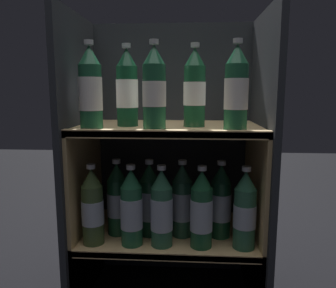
{
  "coord_description": "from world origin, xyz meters",
  "views": [
    {
      "loc": [
        0.07,
        -0.91,
        0.74
      ],
      "look_at": [
        0.0,
        0.13,
        0.57
      ],
      "focal_mm": 35.0,
      "sensor_mm": 36.0,
      "label": 1
    }
  ],
  "objects_px": {
    "bottle_upper_front_2": "(236,90)",
    "bottle_lower_front_2": "(162,210)",
    "bottle_upper_back_1": "(195,89)",
    "bottle_upper_back_0": "(127,90)",
    "bottle_lower_front_4": "(245,211)",
    "bottle_lower_front_1": "(132,209)",
    "bottle_lower_back_2": "(182,202)",
    "bottle_lower_front_3": "(201,211)",
    "bottle_lower_front_0": "(93,208)",
    "bottle_upper_front_0": "(90,90)",
    "bottle_lower_back_1": "(150,201)",
    "bottle_upper_front_1": "(154,89)",
    "bottle_lower_back_0": "(117,200)",
    "bottle_lower_back_3": "(221,203)"
  },
  "relations": [
    {
      "from": "bottle_upper_front_2",
      "to": "bottle_lower_front_2",
      "type": "height_order",
      "value": "bottle_upper_front_2"
    },
    {
      "from": "bottle_upper_front_2",
      "to": "bottle_upper_back_1",
      "type": "distance_m",
      "value": 0.14
    },
    {
      "from": "bottle_upper_back_0",
      "to": "bottle_lower_front_4",
      "type": "distance_m",
      "value": 0.54
    },
    {
      "from": "bottle_upper_back_0",
      "to": "bottle_lower_front_1",
      "type": "relative_size",
      "value": 1.0
    },
    {
      "from": "bottle_lower_front_4",
      "to": "bottle_lower_back_2",
      "type": "bearing_deg",
      "value": 158.16
    },
    {
      "from": "bottle_upper_back_1",
      "to": "bottle_lower_front_3",
      "type": "distance_m",
      "value": 0.38
    },
    {
      "from": "bottle_lower_front_0",
      "to": "bottle_lower_front_3",
      "type": "relative_size",
      "value": 1.0
    },
    {
      "from": "bottle_upper_front_0",
      "to": "bottle_lower_front_0",
      "type": "xyz_separation_m",
      "value": [
        -0.01,
        -0.0,
        -0.37
      ]
    },
    {
      "from": "bottle_upper_front_0",
      "to": "bottle_lower_back_1",
      "type": "bearing_deg",
      "value": 25.33
    },
    {
      "from": "bottle_lower_front_2",
      "to": "bottle_lower_back_1",
      "type": "height_order",
      "value": "same"
    },
    {
      "from": "bottle_upper_front_1",
      "to": "bottle_upper_back_1",
      "type": "xyz_separation_m",
      "value": [
        0.12,
        0.08,
        0.0
      ]
    },
    {
      "from": "bottle_upper_front_0",
      "to": "bottle_lower_front_0",
      "type": "distance_m",
      "value": 0.37
    },
    {
      "from": "bottle_upper_front_2",
      "to": "bottle_lower_back_1",
      "type": "bearing_deg",
      "value": 163.65
    },
    {
      "from": "bottle_lower_front_3",
      "to": "bottle_upper_front_2",
      "type": "bearing_deg",
      "value": 0.0
    },
    {
      "from": "bottle_upper_front_1",
      "to": "bottle_lower_back_0",
      "type": "relative_size",
      "value": 1.0
    },
    {
      "from": "bottle_lower_front_3",
      "to": "bottle_lower_back_1",
      "type": "height_order",
      "value": "same"
    },
    {
      "from": "bottle_upper_front_0",
      "to": "bottle_lower_back_0",
      "type": "relative_size",
      "value": 1.0
    },
    {
      "from": "bottle_lower_front_0",
      "to": "bottle_lower_back_0",
      "type": "xyz_separation_m",
      "value": [
        0.06,
        0.08,
        -0.0
      ]
    },
    {
      "from": "bottle_lower_front_2",
      "to": "bottle_lower_front_3",
      "type": "height_order",
      "value": "same"
    },
    {
      "from": "bottle_upper_back_0",
      "to": "bottle_lower_front_3",
      "type": "bearing_deg",
      "value": -17.97
    },
    {
      "from": "bottle_upper_front_0",
      "to": "bottle_upper_back_1",
      "type": "height_order",
      "value": "same"
    },
    {
      "from": "bottle_upper_back_0",
      "to": "bottle_lower_front_4",
      "type": "relative_size",
      "value": 1.0
    },
    {
      "from": "bottle_lower_back_2",
      "to": "bottle_lower_back_3",
      "type": "height_order",
      "value": "same"
    },
    {
      "from": "bottle_upper_front_2",
      "to": "bottle_lower_front_3",
      "type": "bearing_deg",
      "value": 180.0
    },
    {
      "from": "bottle_lower_front_2",
      "to": "bottle_lower_back_0",
      "type": "bearing_deg",
      "value": 153.68
    },
    {
      "from": "bottle_lower_back_0",
      "to": "bottle_upper_back_0",
      "type": "bearing_deg",
      "value": 0.0
    },
    {
      "from": "bottle_lower_back_2",
      "to": "bottle_lower_front_3",
      "type": "bearing_deg",
      "value": -51.54
    },
    {
      "from": "bottle_upper_front_2",
      "to": "bottle_lower_front_0",
      "type": "height_order",
      "value": "bottle_upper_front_2"
    },
    {
      "from": "bottle_lower_back_3",
      "to": "bottle_lower_front_2",
      "type": "bearing_deg",
      "value": -157.71
    },
    {
      "from": "bottle_upper_front_0",
      "to": "bottle_lower_back_0",
      "type": "distance_m",
      "value": 0.39
    },
    {
      "from": "bottle_lower_front_1",
      "to": "bottle_lower_front_3",
      "type": "distance_m",
      "value": 0.22
    },
    {
      "from": "bottle_lower_back_0",
      "to": "bottle_lower_back_1",
      "type": "relative_size",
      "value": 1.0
    },
    {
      "from": "bottle_lower_front_3",
      "to": "bottle_lower_back_3",
      "type": "relative_size",
      "value": 1.0
    },
    {
      "from": "bottle_lower_back_2",
      "to": "bottle_lower_front_0",
      "type": "bearing_deg",
      "value": -164.54
    },
    {
      "from": "bottle_upper_back_0",
      "to": "bottle_lower_front_3",
      "type": "relative_size",
      "value": 1.0
    },
    {
      "from": "bottle_upper_back_1",
      "to": "bottle_lower_back_2",
      "type": "xyz_separation_m",
      "value": [
        -0.04,
        0.0,
        -0.37
      ]
    },
    {
      "from": "bottle_upper_front_1",
      "to": "bottle_lower_back_3",
      "type": "xyz_separation_m",
      "value": [
        0.21,
        0.08,
        -0.37
      ]
    },
    {
      "from": "bottle_lower_front_0",
      "to": "bottle_lower_back_0",
      "type": "relative_size",
      "value": 1.0
    },
    {
      "from": "bottle_upper_back_1",
      "to": "bottle_lower_front_2",
      "type": "relative_size",
      "value": 1.0
    },
    {
      "from": "bottle_lower_front_3",
      "to": "bottle_lower_front_2",
      "type": "bearing_deg",
      "value": 180.0
    },
    {
      "from": "bottle_upper_front_0",
      "to": "bottle_lower_back_0",
      "type": "bearing_deg",
      "value": 54.96
    },
    {
      "from": "bottle_upper_front_0",
      "to": "bottle_lower_back_1",
      "type": "distance_m",
      "value": 0.42
    },
    {
      "from": "bottle_upper_front_1",
      "to": "bottle_lower_back_0",
      "type": "bearing_deg",
      "value": 150.32
    },
    {
      "from": "bottle_lower_back_2",
      "to": "bottle_upper_front_1",
      "type": "bearing_deg",
      "value": -136.71
    },
    {
      "from": "bottle_lower_back_3",
      "to": "bottle_lower_back_1",
      "type": "bearing_deg",
      "value": -180.0
    },
    {
      "from": "bottle_upper_front_0",
      "to": "bottle_lower_front_2",
      "type": "distance_m",
      "value": 0.43
    },
    {
      "from": "bottle_upper_front_0",
      "to": "bottle_lower_front_1",
      "type": "bearing_deg",
      "value": -0.0
    },
    {
      "from": "bottle_lower_back_0",
      "to": "bottle_upper_front_0",
      "type": "bearing_deg",
      "value": -125.04
    },
    {
      "from": "bottle_upper_front_0",
      "to": "bottle_lower_back_0",
      "type": "xyz_separation_m",
      "value": [
        0.06,
        0.08,
        -0.37
      ]
    },
    {
      "from": "bottle_lower_back_1",
      "to": "bottle_lower_back_3",
      "type": "relative_size",
      "value": 1.0
    }
  ]
}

